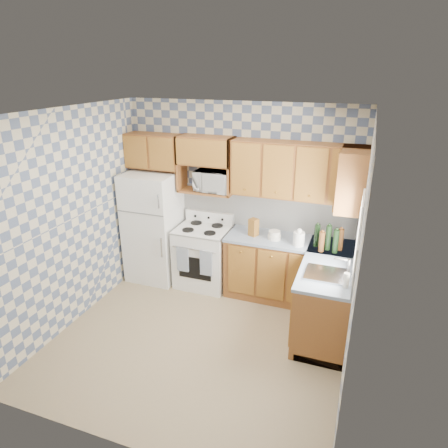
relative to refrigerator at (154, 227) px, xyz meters
The scene contains 31 objects.
floor 1.97m from the refrigerator, 44.43° to the right, with size 3.40×3.40×0.00m, color #8B7857.
back_wall 1.42m from the refrigerator, 15.35° to the left, with size 3.40×0.02×2.70m, color slate.
right_wall 3.27m from the refrigerator, 22.79° to the right, with size 0.02×3.20×2.70m, color slate.
backsplash_back 1.75m from the refrigerator, 11.47° to the left, with size 2.60×0.01×0.56m, color white.
backsplash_right 3.02m from the refrigerator, ahead, with size 0.01×1.60×0.56m, color white.
refrigerator is the anchor object (origin of this frame).
stove_body 0.89m from the refrigerator, ahead, with size 0.76×0.65×0.90m, color white.
cooktop 0.81m from the refrigerator, ahead, with size 0.76×0.65×0.03m, color silver.
backguard 0.87m from the refrigerator, 20.44° to the left, with size 0.76×0.08×0.17m, color white.
dish_towel_left 0.76m from the refrigerator, 27.09° to the right, with size 0.18×0.03×0.38m, color navy.
dish_towel_right 1.08m from the refrigerator, 17.92° to the right, with size 0.18×0.03×0.38m, color navy.
base_cabinets_back 2.14m from the refrigerator, ahead, with size 1.75×0.60×0.88m, color brown.
base_cabinets_right 2.74m from the refrigerator, ahead, with size 0.60×1.60×0.88m, color brown.
countertop_back 2.10m from the refrigerator, ahead, with size 1.77×0.63×0.04m, color slate.
countertop_right 2.71m from the refrigerator, ahead, with size 0.63×1.60×0.04m, color slate.
upper_cabinets_back 2.34m from the refrigerator, ahead, with size 1.75×0.33×0.74m, color brown.
upper_cabinets_fridge 1.15m from the refrigerator, 94.64° to the left, with size 0.82×0.33×0.50m, color brown.
upper_cabinets_right 2.99m from the refrigerator, ahead, with size 0.33×0.70×0.74m, color brown.
microwave_shelf 1.02m from the refrigerator, 12.94° to the left, with size 0.80×0.33×0.03m, color brown.
microwave 1.21m from the refrigerator, 12.83° to the left, with size 0.53×0.36×0.30m, color white.
sink 2.79m from the refrigerator, 16.65° to the right, with size 0.48×0.40×0.03m, color #B7B7BC.
window 3.13m from the refrigerator, 15.12° to the right, with size 0.02×0.66×0.86m, color white.
bottle_0 2.62m from the refrigerator, ahead, with size 0.07×0.07×0.33m, color black.
bottle_1 2.72m from the refrigerator, ahead, with size 0.07×0.07×0.31m, color black.
bottle_2 2.76m from the refrigerator, ahead, with size 0.07×0.07×0.29m, color #502E14.
bottle_3 2.55m from the refrigerator, ahead, with size 0.07×0.07×0.27m, color #502E14.
bottle_4 2.46m from the refrigerator, ahead, with size 0.07×0.07×0.30m, color black.
knife_block 1.59m from the refrigerator, ahead, with size 0.11×0.11×0.25m, color brown.
electric_kettle 2.24m from the refrigerator, ahead, with size 0.15×0.15×0.19m, color white.
food_containers 1.89m from the refrigerator, ahead, with size 0.18×0.18×0.12m, color beige, non-canonical shape.
soap_bottle 3.07m from the refrigerator, 19.19° to the right, with size 0.06×0.06×0.17m, color beige.
Camera 1 is at (1.66, -3.71, 3.13)m, focal length 32.00 mm.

